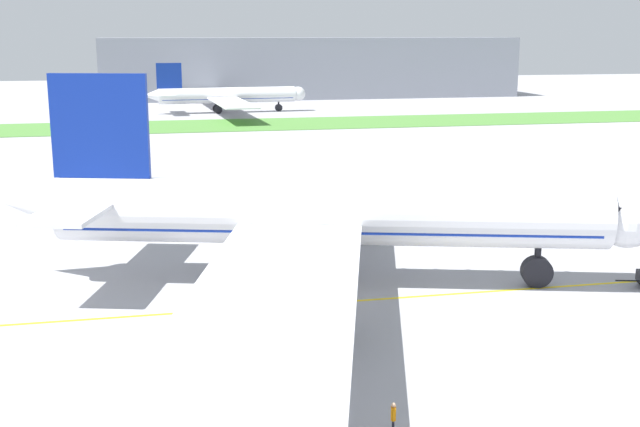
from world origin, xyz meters
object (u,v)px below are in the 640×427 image
(airliner_foreground, at_px, (320,214))
(ground_crew_wingwalker_port, at_px, (261,333))
(ground_crew_marshaller_front, at_px, (393,416))
(parked_airliner_far_centre, at_px, (225,96))

(airliner_foreground, bearing_deg, ground_crew_wingwalker_port, -116.64)
(airliner_foreground, distance_m, ground_crew_marshaller_front, 25.65)
(airliner_foreground, height_order, parked_airliner_far_centre, airliner_foreground)
(ground_crew_wingwalker_port, bearing_deg, ground_crew_marshaller_front, -68.71)
(airliner_foreground, relative_size, ground_crew_marshaller_front, 47.24)
(airliner_foreground, height_order, ground_crew_wingwalker_port, airliner_foreground)
(airliner_foreground, xyz_separation_m, parked_airliner_far_centre, (6.14, 141.71, -1.37))
(ground_crew_wingwalker_port, xyz_separation_m, parked_airliner_far_centre, (12.61, 154.60, 3.12))
(ground_crew_wingwalker_port, height_order, ground_crew_marshaller_front, ground_crew_wingwalker_port)
(ground_crew_wingwalker_port, bearing_deg, parked_airliner_far_centre, 85.34)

